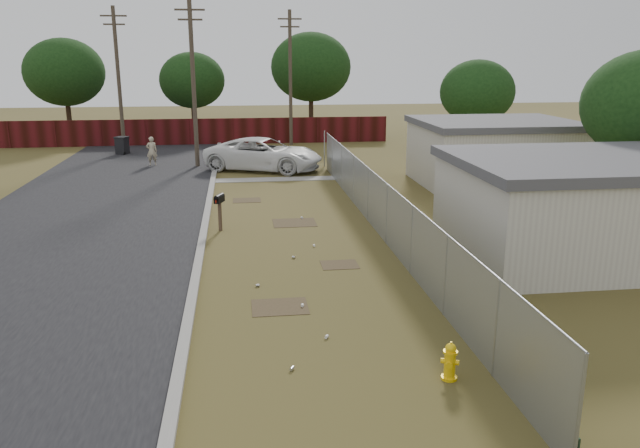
{
  "coord_description": "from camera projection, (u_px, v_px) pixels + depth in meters",
  "views": [
    {
      "loc": [
        -1.7,
        -19.46,
        6.07
      ],
      "look_at": [
        0.7,
        -1.3,
        1.1
      ],
      "focal_mm": 35.0,
      "sensor_mm": 36.0,
      "label": 1
    }
  ],
  "objects": [
    {
      "name": "fire_hydrant",
      "position": [
        450.0,
        362.0,
        11.99
      ],
      "size": [
        0.41,
        0.41,
        0.78
      ],
      "color": "yellow",
      "rests_on": "ground"
    },
    {
      "name": "street",
      "position": [
        123.0,
        198.0,
        27.27
      ],
      "size": [
        15.1,
        60.0,
        0.12
      ],
      "color": "black",
      "rests_on": "ground"
    },
    {
      "name": "horizon_trees",
      "position": [
        274.0,
        77.0,
        41.86
      ],
      "size": [
        33.32,
        31.94,
        7.78
      ],
      "color": "#382819",
      "rests_on": "ground"
    },
    {
      "name": "scattered_litter",
      "position": [
        298.0,
        278.0,
        17.46
      ],
      "size": [
        2.06,
        11.98,
        0.07
      ],
      "color": "silver",
      "rests_on": "ground"
    },
    {
      "name": "trash_bin",
      "position": [
        122.0,
        145.0,
        39.37
      ],
      "size": [
        0.93,
        1.0,
        1.11
      ],
      "color": "black",
      "rests_on": "ground"
    },
    {
      "name": "mailbox",
      "position": [
        219.0,
        202.0,
        22.02
      ],
      "size": [
        0.39,
        0.57,
        1.34
      ],
      "color": "brown",
      "rests_on": "ground"
    },
    {
      "name": "utility_poles",
      "position": [
        204.0,
        78.0,
        38.5
      ],
      "size": [
        12.6,
        8.24,
        9.0
      ],
      "color": "#4C4233",
      "rests_on": "ground"
    },
    {
      "name": "pickup_truck",
      "position": [
        264.0,
        154.0,
        33.81
      ],
      "size": [
        6.94,
        5.17,
        1.75
      ],
      "primitive_type": "imported",
      "rotation": [
        0.0,
        0.0,
        1.16
      ],
      "color": "white",
      "rests_on": "ground"
    },
    {
      "name": "pedestrian",
      "position": [
        152.0,
        151.0,
        35.24
      ],
      "size": [
        0.66,
        0.48,
        1.65
      ],
      "primitive_type": "imported",
      "rotation": [
        0.0,
        0.0,
        3.3
      ],
      "color": "tan",
      "rests_on": "ground"
    },
    {
      "name": "houses",
      "position": [
        534.0,
        175.0,
        24.24
      ],
      "size": [
        9.3,
        17.24,
        3.1
      ],
      "color": "beige",
      "rests_on": "ground"
    },
    {
      "name": "ground",
      "position": [
        294.0,
        247.0,
        20.42
      ],
      "size": [
        120.0,
        120.0,
        0.0
      ],
      "primitive_type": "plane",
      "color": "brown",
      "rests_on": "ground"
    },
    {
      "name": "privacy_fence",
      "position": [
        175.0,
        132.0,
        43.35
      ],
      "size": [
        30.0,
        0.12,
        1.8
      ],
      "primitive_type": "cube",
      "color": "#4E1013",
      "rests_on": "ground"
    },
    {
      "name": "chainlink_fence",
      "position": [
        380.0,
        213.0,
        21.59
      ],
      "size": [
        0.1,
        27.06,
        2.02
      ],
      "color": "gray",
      "rests_on": "ground"
    }
  ]
}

